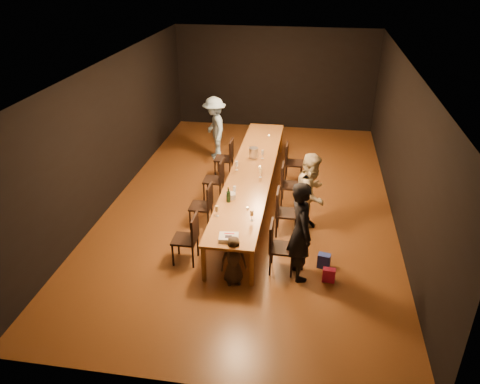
# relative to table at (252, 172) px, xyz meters

# --- Properties ---
(ground) EXTENTS (10.00, 10.00, 0.00)m
(ground) POSITION_rel_table_xyz_m (0.00, 0.00, -0.70)
(ground) COLOR #492B12
(ground) RESTS_ON ground
(room_shell) EXTENTS (6.04, 10.04, 3.02)m
(room_shell) POSITION_rel_table_xyz_m (0.00, 0.00, 1.38)
(room_shell) COLOR black
(room_shell) RESTS_ON ground
(table) EXTENTS (0.90, 6.00, 0.75)m
(table) POSITION_rel_table_xyz_m (0.00, 0.00, 0.00)
(table) COLOR brown
(table) RESTS_ON ground
(chair_right_0) EXTENTS (0.42, 0.42, 0.93)m
(chair_right_0) POSITION_rel_table_xyz_m (0.85, -2.40, -0.24)
(chair_right_0) COLOR black
(chair_right_0) RESTS_ON ground
(chair_right_1) EXTENTS (0.42, 0.42, 0.93)m
(chair_right_1) POSITION_rel_table_xyz_m (0.85, -1.20, -0.24)
(chair_right_1) COLOR black
(chair_right_1) RESTS_ON ground
(chair_right_2) EXTENTS (0.42, 0.42, 0.93)m
(chair_right_2) POSITION_rel_table_xyz_m (0.85, 0.00, -0.24)
(chair_right_2) COLOR black
(chair_right_2) RESTS_ON ground
(chair_right_3) EXTENTS (0.42, 0.42, 0.93)m
(chair_right_3) POSITION_rel_table_xyz_m (0.85, 1.20, -0.24)
(chair_right_3) COLOR black
(chair_right_3) RESTS_ON ground
(chair_left_0) EXTENTS (0.42, 0.42, 0.93)m
(chair_left_0) POSITION_rel_table_xyz_m (-0.85, -2.40, -0.24)
(chair_left_0) COLOR black
(chair_left_0) RESTS_ON ground
(chair_left_1) EXTENTS (0.42, 0.42, 0.93)m
(chair_left_1) POSITION_rel_table_xyz_m (-0.85, -1.20, -0.24)
(chair_left_1) COLOR black
(chair_left_1) RESTS_ON ground
(chair_left_2) EXTENTS (0.42, 0.42, 0.93)m
(chair_left_2) POSITION_rel_table_xyz_m (-0.85, 0.00, -0.24)
(chair_left_2) COLOR black
(chair_left_2) RESTS_ON ground
(chair_left_3) EXTENTS (0.42, 0.42, 0.93)m
(chair_left_3) POSITION_rel_table_xyz_m (-0.85, 1.20, -0.24)
(chair_left_3) COLOR black
(chair_left_3) RESTS_ON ground
(woman_birthday) EXTENTS (0.59, 0.74, 1.76)m
(woman_birthday) POSITION_rel_table_xyz_m (1.15, -2.49, 0.18)
(woman_birthday) COLOR black
(woman_birthday) RESTS_ON ground
(woman_tan) EXTENTS (0.88, 0.97, 1.64)m
(woman_tan) POSITION_rel_table_xyz_m (1.28, -1.04, 0.12)
(woman_tan) COLOR beige
(woman_tan) RESTS_ON ground
(man_blue) EXTENTS (0.99, 1.22, 1.64)m
(man_blue) POSITION_rel_table_xyz_m (-1.29, 2.27, 0.12)
(man_blue) COLOR #98C3EB
(man_blue) RESTS_ON ground
(child) EXTENTS (0.49, 0.39, 0.87)m
(child) POSITION_rel_table_xyz_m (0.09, -2.86, -0.26)
(child) COLOR #3B2F21
(child) RESTS_ON ground
(gift_bag_red) EXTENTS (0.22, 0.13, 0.25)m
(gift_bag_red) POSITION_rel_table_xyz_m (1.66, -2.59, -0.58)
(gift_bag_red) COLOR #D8205B
(gift_bag_red) RESTS_ON ground
(gift_bag_blue) EXTENTS (0.24, 0.18, 0.27)m
(gift_bag_blue) POSITION_rel_table_xyz_m (1.58, -2.21, -0.57)
(gift_bag_blue) COLOR #2639A5
(gift_bag_blue) RESTS_ON ground
(birthday_cake) EXTENTS (0.34, 0.29, 0.08)m
(birthday_cake) POSITION_rel_table_xyz_m (-0.01, -2.73, 0.08)
(birthday_cake) COLOR white
(birthday_cake) RESTS_ON table
(plate_stack) EXTENTS (0.24, 0.24, 0.10)m
(plate_stack) POSITION_rel_table_xyz_m (-0.22, -1.32, 0.10)
(plate_stack) COLOR silver
(plate_stack) RESTS_ON table
(champagne_bottle) EXTENTS (0.10, 0.10, 0.33)m
(champagne_bottle) POSITION_rel_table_xyz_m (-0.24, -1.47, 0.21)
(champagne_bottle) COLOR black
(champagne_bottle) RESTS_ON table
(ice_bucket) EXTENTS (0.24, 0.24, 0.23)m
(ice_bucket) POSITION_rel_table_xyz_m (-0.06, 0.69, 0.16)
(ice_bucket) COLOR silver
(ice_bucket) RESTS_ON table
(wineglass_0) EXTENTS (0.06, 0.06, 0.21)m
(wineglass_0) POSITION_rel_table_xyz_m (-0.35, -2.02, 0.15)
(wineglass_0) COLOR beige
(wineglass_0) RESTS_ON table
(wineglass_1) EXTENTS (0.06, 0.06, 0.21)m
(wineglass_1) POSITION_rel_table_xyz_m (0.28, -2.07, 0.15)
(wineglass_1) COLOR beige
(wineglass_1) RESTS_ON table
(wineglass_2) EXTENTS (0.06, 0.06, 0.21)m
(wineglass_2) POSITION_rel_table_xyz_m (-0.17, -1.22, 0.15)
(wineglass_2) COLOR silver
(wineglass_2) RESTS_ON table
(wineglass_3) EXTENTS (0.06, 0.06, 0.21)m
(wineglass_3) POSITION_rel_table_xyz_m (0.22, -0.32, 0.15)
(wineglass_3) COLOR beige
(wineglass_3) RESTS_ON table
(wineglass_4) EXTENTS (0.06, 0.06, 0.21)m
(wineglass_4) POSITION_rel_table_xyz_m (-0.32, -0.04, 0.15)
(wineglass_4) COLOR silver
(wineglass_4) RESTS_ON table
(wineglass_5) EXTENTS (0.06, 0.06, 0.21)m
(wineglass_5) POSITION_rel_table_xyz_m (0.15, 0.65, 0.15)
(wineglass_5) COLOR silver
(wineglass_5) RESTS_ON table
(tealight_near) EXTENTS (0.05, 0.05, 0.03)m
(tealight_near) POSITION_rel_table_xyz_m (0.15, -1.68, 0.06)
(tealight_near) COLOR #B2B7B2
(tealight_near) RESTS_ON table
(tealight_mid) EXTENTS (0.05, 0.05, 0.03)m
(tealight_mid) POSITION_rel_table_xyz_m (0.15, 0.16, 0.06)
(tealight_mid) COLOR #B2B7B2
(tealight_mid) RESTS_ON table
(tealight_far) EXTENTS (0.05, 0.05, 0.03)m
(tealight_far) POSITION_rel_table_xyz_m (0.15, 2.08, 0.06)
(tealight_far) COLOR #B2B7B2
(tealight_far) RESTS_ON table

